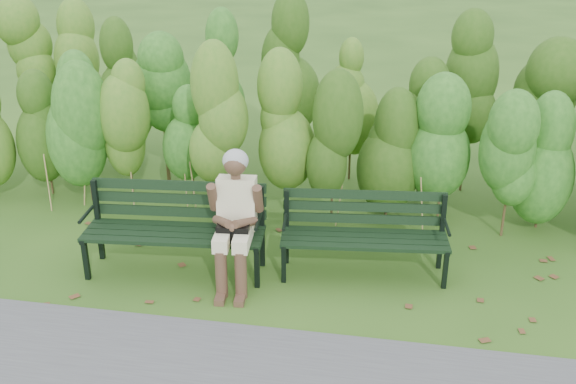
# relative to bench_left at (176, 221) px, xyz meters

# --- Properties ---
(ground) EXTENTS (80.00, 80.00, 0.00)m
(ground) POSITION_rel_bench_left_xyz_m (1.06, 0.06, -0.52)
(ground) COLOR #2A4C17
(hedge_band) EXTENTS (11.04, 1.67, 2.42)m
(hedge_band) POSITION_rel_bench_left_xyz_m (1.06, 1.92, 0.74)
(hedge_band) COLOR #47381E
(hedge_band) RESTS_ON ground
(leaf_litter) EXTENTS (5.54, 2.23, 0.01)m
(leaf_litter) POSITION_rel_bench_left_xyz_m (1.36, -0.04, -0.52)
(leaf_litter) COLOR brown
(leaf_litter) RESTS_ON ground
(bench_left) EXTENTS (1.82, 0.74, 0.89)m
(bench_left) POSITION_rel_bench_left_xyz_m (0.00, 0.00, 0.00)
(bench_left) COLOR black
(bench_left) RESTS_ON ground
(bench_right) EXTENTS (1.68, 0.70, 0.81)m
(bench_right) POSITION_rel_bench_left_xyz_m (1.85, 0.27, -0.04)
(bench_right) COLOR black
(bench_right) RESTS_ON ground
(seated_woman) EXTENTS (0.54, 0.79, 1.32)m
(seated_woman) POSITION_rel_bench_left_xyz_m (0.64, -0.13, 0.22)
(seated_woman) COLOR beige
(seated_woman) RESTS_ON ground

